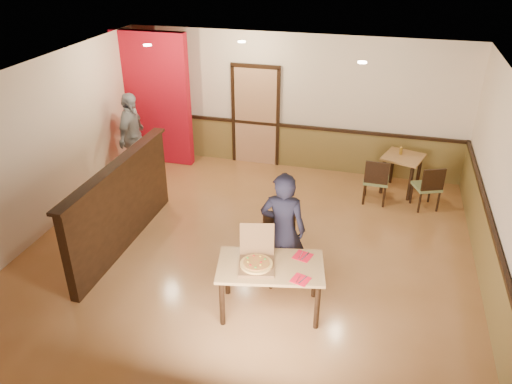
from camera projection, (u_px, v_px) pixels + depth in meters
floor at (248, 255)px, 7.89m from camera, size 7.00×7.00×0.00m
ceiling at (246, 80)px, 6.57m from camera, size 7.00×7.00×0.00m
wall_back at (294, 103)px, 10.21m from camera, size 7.00×0.00×7.00m
wall_left at (38, 151)px, 8.03m from camera, size 0.00×7.00×7.00m
wall_right at (508, 207)px, 6.43m from camera, size 0.00×7.00×7.00m
wainscot_back at (292, 147)px, 10.63m from camera, size 7.00×0.04×0.90m
chair_rail_back at (293, 126)px, 10.40m from camera, size 7.00×0.06×0.06m
wainscot_right at (489, 266)px, 6.88m from camera, size 0.04×7.00×0.90m
chair_rail_right at (495, 237)px, 6.66m from camera, size 0.06×7.00×0.06m
back_door at (256, 117)px, 10.53m from camera, size 0.90×0.06×2.10m
booth_partition at (122, 204)px, 7.83m from camera, size 0.20×3.10×1.44m
red_accent_panel at (153, 99)px, 10.45m from camera, size 1.60×0.20×2.78m
spot_a at (147, 45)px, 8.64m from camera, size 0.14×0.14×0.02m
spot_b at (242, 42)px, 8.90m from camera, size 0.14×0.14×0.02m
spot_c at (362, 62)px, 7.54m from camera, size 0.14×0.14×0.02m
main_table at (270, 272)px, 6.48m from camera, size 1.50×1.04×0.73m
diner_chair at (281, 243)px, 7.19m from camera, size 0.67×0.67×1.01m
side_chair_left at (376, 179)px, 9.16m from camera, size 0.45×0.45×0.89m
side_chair_right at (429, 186)px, 8.96m from camera, size 0.56×0.56×0.87m
side_table at (402, 164)px, 9.54m from camera, size 0.87×0.87×0.74m
diner at (283, 230)px, 6.90m from camera, size 0.67×0.46×1.75m
passerby at (132, 136)px, 9.96m from camera, size 0.53×1.08×1.77m
pizza_box at (256, 261)px, 6.40m from camera, size 0.56×0.62×0.48m
pizza at (256, 264)px, 6.37m from camera, size 0.56×0.56×0.03m
napkin_near at (301, 280)px, 6.16m from camera, size 0.26×0.26×0.01m
napkin_far at (303, 256)px, 6.60m from camera, size 0.27×0.27×0.01m
condiment at (401, 151)px, 9.51m from camera, size 0.06×0.06×0.14m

